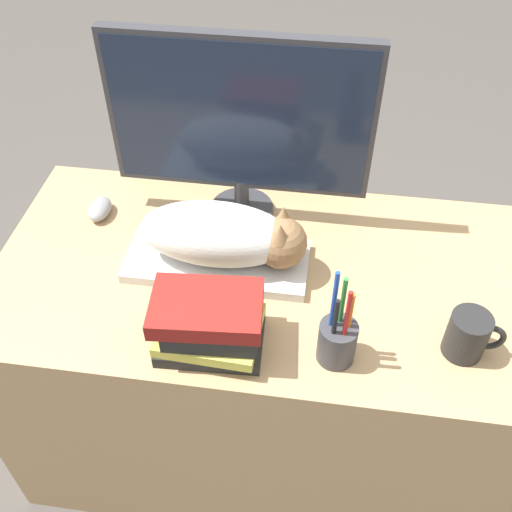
# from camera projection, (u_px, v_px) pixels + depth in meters

# --- Properties ---
(desk) EXTENTS (1.38, 0.64, 0.70)m
(desk) POSITION_uv_depth(u_px,v_px,m) (291.00, 366.00, 1.59)
(desk) COLOR tan
(desk) RESTS_ON ground_plane
(keyboard) EXTENTS (0.41, 0.18, 0.02)m
(keyboard) POSITION_uv_depth(u_px,v_px,m) (217.00, 261.00, 1.36)
(keyboard) COLOR silver
(keyboard) RESTS_ON desk
(cat) EXTENTS (0.37, 0.15, 0.14)m
(cat) POSITION_uv_depth(u_px,v_px,m) (228.00, 235.00, 1.30)
(cat) COLOR white
(cat) RESTS_ON keyboard
(monitor) EXTENTS (0.59, 0.15, 0.46)m
(monitor) POSITION_uv_depth(u_px,v_px,m) (240.00, 121.00, 1.31)
(monitor) COLOR #333338
(monitor) RESTS_ON desk
(computer_mouse) EXTENTS (0.05, 0.09, 0.04)m
(computer_mouse) POSITION_uv_depth(u_px,v_px,m) (100.00, 209.00, 1.47)
(computer_mouse) COLOR gray
(computer_mouse) RESTS_ON desk
(coffee_mug) EXTENTS (0.11, 0.08, 0.10)m
(coffee_mug) POSITION_uv_depth(u_px,v_px,m) (469.00, 335.00, 1.16)
(coffee_mug) COLOR black
(coffee_mug) RESTS_ON desk
(pen_cup) EXTENTS (0.08, 0.08, 0.23)m
(pen_cup) POSITION_uv_depth(u_px,v_px,m) (337.00, 339.00, 1.15)
(pen_cup) COLOR #38383D
(pen_cup) RESTS_ON desk
(book_stack) EXTENTS (0.22, 0.17, 0.13)m
(book_stack) POSITION_uv_depth(u_px,v_px,m) (210.00, 322.00, 1.16)
(book_stack) COLOR black
(book_stack) RESTS_ON desk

